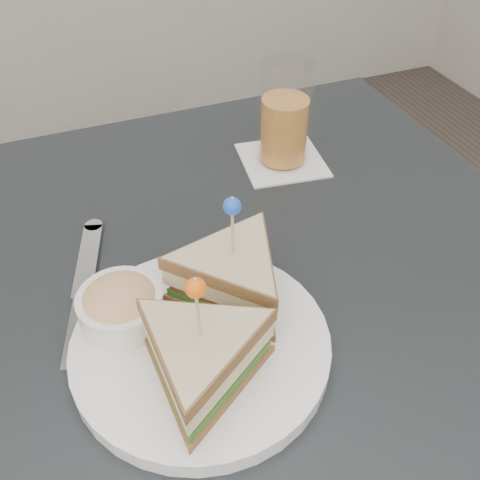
% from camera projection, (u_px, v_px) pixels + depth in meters
% --- Properties ---
extents(table, '(0.80, 0.80, 0.75)m').
position_uv_depth(table, '(235.00, 324.00, 0.65)').
color(table, black).
rests_on(table, ground).
extents(plate_meal, '(0.28, 0.28, 0.15)m').
position_uv_depth(plate_meal, '(205.00, 320.00, 0.50)').
color(plate_meal, white).
rests_on(plate_meal, table).
extents(cutlery_knife, '(0.08, 0.22, 0.01)m').
position_uv_depth(cutlery_knife, '(82.00, 292.00, 0.58)').
color(cutlery_knife, silver).
rests_on(cutlery_knife, table).
extents(drink_set, '(0.13, 0.13, 0.15)m').
position_uv_depth(drink_set, '(284.00, 121.00, 0.73)').
color(drink_set, white).
rests_on(drink_set, table).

